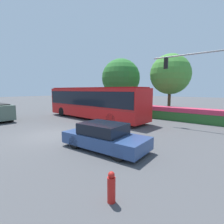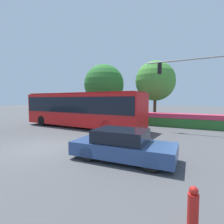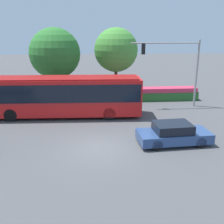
{
  "view_description": "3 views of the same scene",
  "coord_description": "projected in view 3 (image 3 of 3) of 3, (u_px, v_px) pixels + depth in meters",
  "views": [
    {
      "loc": [
        10.23,
        -5.87,
        2.98
      ],
      "look_at": [
        1.33,
        4.85,
        1.17
      ],
      "focal_mm": 27.59,
      "sensor_mm": 36.0,
      "label": 1
    },
    {
      "loc": [
        7.64,
        -6.37,
        2.6
      ],
      "look_at": [
        1.69,
        4.74,
        1.69
      ],
      "focal_mm": 27.87,
      "sensor_mm": 36.0,
      "label": 2
    },
    {
      "loc": [
        -0.44,
        -14.07,
        6.57
      ],
      "look_at": [
        1.05,
        3.61,
        1.12
      ],
      "focal_mm": 41.68,
      "sensor_mm": 36.0,
      "label": 3
    }
  ],
  "objects": [
    {
      "name": "city_bus",
      "position": [
        65.0,
        94.0,
        20.78
      ],
      "size": [
        12.17,
        3.08,
        3.2
      ],
      "rotation": [
        0.0,
        0.0,
        3.1
      ],
      "color": "red",
      "rests_on": "ground"
    },
    {
      "name": "ground_plane",
      "position": [
        99.0,
        148.0,
        15.37
      ],
      "size": [
        140.0,
        140.0,
        0.0
      ],
      "primitive_type": "plane",
      "color": "#4C4C4F"
    },
    {
      "name": "street_tree_left",
      "position": [
        55.0,
        53.0,
        26.16
      ],
      "size": [
        5.11,
        5.11,
        7.1
      ],
      "color": "brown",
      "rests_on": "ground"
    },
    {
      "name": "flowering_hedge",
      "position": [
        144.0,
        94.0,
        26.06
      ],
      "size": [
        10.86,
        1.34,
        1.27
      ],
      "color": "#286028",
      "rests_on": "ground"
    },
    {
      "name": "street_tree_centre",
      "position": [
        116.0,
        50.0,
        27.75
      ],
      "size": [
        4.67,
        4.67,
        7.11
      ],
      "color": "brown",
      "rests_on": "ground"
    },
    {
      "name": "traffic_light_pole",
      "position": [
        180.0,
        62.0,
        22.95
      ],
      "size": [
        6.12,
        0.24,
        5.98
      ],
      "rotation": [
        0.0,
        0.0,
        3.14
      ],
      "color": "gray",
      "rests_on": "ground"
    },
    {
      "name": "sedan_foreground",
      "position": [
        173.0,
        134.0,
        15.9
      ],
      "size": [
        4.5,
        2.16,
        1.32
      ],
      "rotation": [
        0.0,
        0.0,
        0.06
      ],
      "color": "navy",
      "rests_on": "ground"
    }
  ]
}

